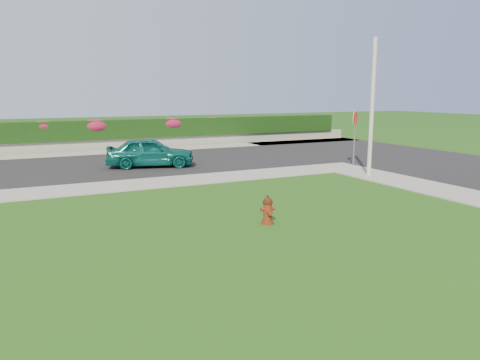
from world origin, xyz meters
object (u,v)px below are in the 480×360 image
sedan_teal (150,152)px  stop_sign (355,125)px  fire_hydrant (268,210)px  utility_pole (372,108)px

sedan_teal → stop_sign: stop_sign is taller
fire_hydrant → stop_sign: stop_sign is taller
utility_pole → stop_sign: size_ratio=2.12×
fire_hydrant → sedan_teal: (-0.17, 10.21, 0.33)m
fire_hydrant → stop_sign: size_ratio=0.29×
utility_pole → stop_sign: utility_pole is taller
fire_hydrant → utility_pole: size_ratio=0.14×
stop_sign → sedan_teal: bearing=145.6°
stop_sign → fire_hydrant: bearing=-151.6°
sedan_teal → stop_sign: 9.13m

